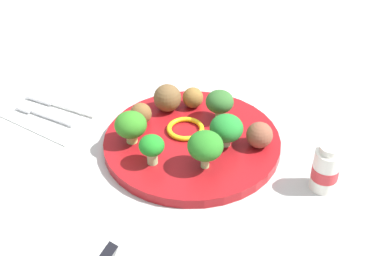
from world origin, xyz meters
The scene contains 16 objects.
ground_plane centered at (0.00, 0.00, 0.00)m, with size 4.00×4.00×0.00m, color #B2B2AD.
plate centered at (0.00, 0.00, 0.01)m, with size 0.28×0.28×0.02m, color maroon.
broccoli_floret_near_rim centered at (-0.05, -0.01, 0.05)m, with size 0.05×0.05×0.05m.
broccoli_floret_back_left centered at (0.08, 0.05, 0.05)m, with size 0.05×0.05×0.05m.
broccoli_floret_center centered at (0.03, 0.08, 0.05)m, with size 0.04×0.04×0.05m.
broccoli_floret_front_left centered at (-0.05, 0.05, 0.05)m, with size 0.05×0.05×0.06m.
broccoli_floret_front_right centered at (-0.02, -0.07, 0.05)m, with size 0.05×0.05×0.05m.
meatball_front_left centered at (0.04, -0.08, 0.03)m, with size 0.04×0.04×0.04m, color olive.
meatball_center centered at (0.09, 0.00, 0.03)m, with size 0.04×0.04×0.04m, color brown.
meatball_mid_left centered at (-0.10, -0.03, 0.04)m, with size 0.04×0.04×0.04m, color brown.
meatball_mid_right centered at (0.07, -0.05, 0.04)m, with size 0.05×0.05×0.05m, color brown.
pepper_ring_front_left centered at (0.02, -0.01, 0.02)m, with size 0.06×0.06×0.01m, color yellow.
napkin centered at (0.26, 0.03, 0.00)m, with size 0.17×0.12×0.01m, color white.
fork centered at (0.27, 0.04, 0.01)m, with size 0.12×0.02×0.01m.
knife centered at (0.26, 0.01, 0.01)m, with size 0.15×0.02×0.01m.
yogurt_bottle centered at (-0.21, 0.00, 0.03)m, with size 0.04×0.04×0.07m.
Camera 1 is at (-0.28, 0.56, 0.50)m, focal length 46.81 mm.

